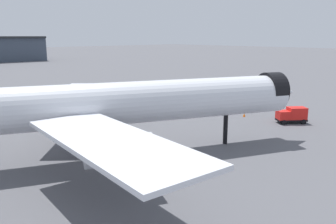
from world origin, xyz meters
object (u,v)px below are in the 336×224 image
Objects in this scene: airliner_near_gate at (118,104)px; service_truck_front at (292,115)px; traffic_cone_near_nose at (244,115)px; baggage_tug_wing at (82,104)px; traffic_cone_wingtip at (12,116)px.

airliner_near_gate is 35.80m from service_truck_front.
service_truck_front reaches higher than traffic_cone_near_nose.
baggage_tug_wing is at bearing 92.20° from airliner_near_gate.
service_truck_front reaches higher than traffic_cone_wingtip.
service_truck_front is 1.62× the size of baggage_tug_wing.
service_truck_front is 45.66m from baggage_tug_wing.
traffic_cone_near_nose is 47.15m from traffic_cone_wingtip.
airliner_near_gate reaches higher than traffic_cone_near_nose.
traffic_cone_wingtip is (-15.42, 0.65, -0.67)m from baggage_tug_wing.
traffic_cone_wingtip is (-2.58, 33.34, -6.95)m from airliner_near_gate.
airliner_near_gate is at bearing 24.95° from service_truck_front.
traffic_cone_near_nose is 1.15× the size of traffic_cone_wingtip.
traffic_cone_near_nose is at bearing 26.65° from airliner_near_gate.
airliner_near_gate is at bearing -85.58° from traffic_cone_wingtip.
traffic_cone_wingtip is at bearing -10.56° from service_truck_front.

